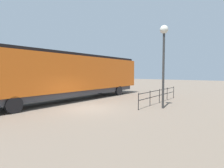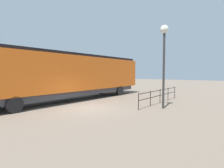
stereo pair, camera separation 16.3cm
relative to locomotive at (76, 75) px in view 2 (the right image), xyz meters
name	(u,v)px [view 2 (the right image)]	position (x,y,z in m)	size (l,w,h in m)	color
ground_plane	(89,108)	(4.11, -2.29, -2.44)	(120.00, 120.00, 0.00)	#756656
locomotive	(76,75)	(0.00, 0.00, 0.00)	(3.14, 18.41, 4.36)	orange
lamp_post	(164,46)	(8.43, 0.95, 2.08)	(0.59, 0.59, 6.01)	#2D2D2D
platform_fence	(160,94)	(7.29, 3.10, -1.66)	(0.05, 7.59, 1.21)	black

